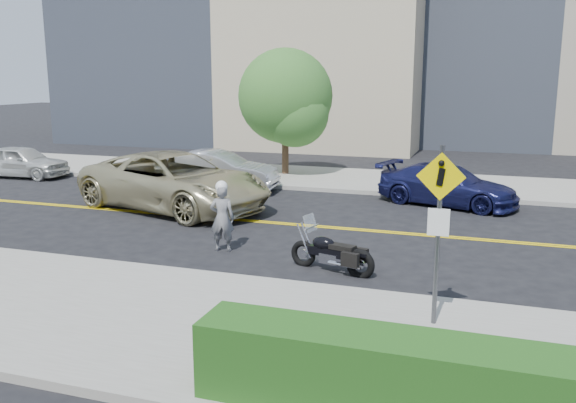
% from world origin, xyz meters
% --- Properties ---
extents(ground_plane, '(120.00, 120.00, 0.00)m').
position_xyz_m(ground_plane, '(0.00, 0.00, 0.00)').
color(ground_plane, black).
rests_on(ground_plane, ground).
extents(sidewalk_near, '(60.00, 5.00, 0.15)m').
position_xyz_m(sidewalk_near, '(0.00, -7.50, 0.07)').
color(sidewalk_near, '#9E9B91').
rests_on(sidewalk_near, ground_plane).
extents(sidewalk_far, '(60.00, 5.00, 0.15)m').
position_xyz_m(sidewalk_far, '(0.00, 7.50, 0.07)').
color(sidewalk_far, '#9E9B91').
rests_on(sidewalk_far, ground_plane).
extents(pedestrian_sign, '(0.78, 0.08, 3.00)m').
position_xyz_m(pedestrian_sign, '(4.20, -6.31, 1.96)').
color(pedestrian_sign, '#4C4C51').
rests_on(pedestrian_sign, sidewalk_near).
extents(motorcyclist, '(0.67, 0.52, 1.74)m').
position_xyz_m(motorcyclist, '(-1.16, -3.06, 0.87)').
color(motorcyclist, '#9B9B9F').
rests_on(motorcyclist, ground).
extents(motorcycle, '(2.07, 1.08, 1.21)m').
position_xyz_m(motorcycle, '(1.77, -3.75, 0.60)').
color(motorcycle, black).
rests_on(motorcycle, ground).
extents(suv, '(7.13, 4.77, 1.82)m').
position_xyz_m(suv, '(-4.55, 0.71, 0.91)').
color(suv, '#BFB58C').
rests_on(suv, ground).
extents(parked_car_white, '(4.00, 1.79, 1.34)m').
position_xyz_m(parked_car_white, '(-13.62, 4.14, 0.67)').
color(parked_car_white, silver).
rests_on(parked_car_white, ground).
extents(parked_car_silver, '(4.62, 1.97, 1.48)m').
position_xyz_m(parked_car_silver, '(-4.62, 3.99, 0.74)').
color(parked_car_silver, '#B3B5BB').
rests_on(parked_car_silver, ground).
extents(parked_car_blue, '(4.93, 3.14, 1.33)m').
position_xyz_m(parked_car_blue, '(3.64, 4.15, 0.66)').
color(parked_car_blue, navy).
rests_on(parked_car_blue, ground).
extents(tree_far_a, '(3.88, 3.88, 5.30)m').
position_xyz_m(tree_far_a, '(-3.23, 7.74, 3.35)').
color(tree_far_a, '#382619').
rests_on(tree_far_a, ground).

